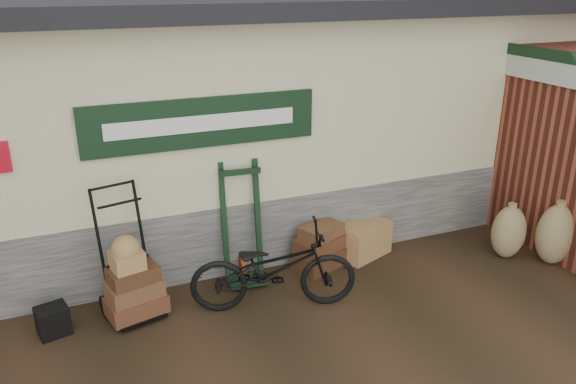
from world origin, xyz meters
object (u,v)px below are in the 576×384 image
object	(u,v)px
bicycle	(274,264)
black_trunk	(53,321)
suitcase_stack	(319,246)
green_barrow	(242,223)
wicker_hamper	(362,239)
porter_trolley	(125,252)

from	to	relation	value
bicycle	black_trunk	bearing A→B (deg)	95.56
suitcase_stack	bicycle	distance (m)	1.10
green_barrow	bicycle	xyz separation A→B (m)	(0.11, -0.73, -0.20)
black_trunk	green_barrow	bearing A→B (deg)	9.05
green_barrow	wicker_hamper	xyz separation A→B (m)	(1.64, 0.00, -0.51)
suitcase_stack	black_trunk	xyz separation A→B (m)	(-3.13, -0.26, -0.13)
green_barrow	bicycle	size ratio (longest dim) A/B	0.80
black_trunk	bicycle	distance (m)	2.34
porter_trolley	green_barrow	xyz separation A→B (m)	(1.37, 0.23, -0.00)
porter_trolley	suitcase_stack	xyz separation A→B (m)	(2.34, 0.14, -0.45)
wicker_hamper	bicycle	distance (m)	1.72
bicycle	green_barrow	bearing A→B (deg)	24.06
green_barrow	suitcase_stack	distance (m)	1.07
porter_trolley	bicycle	size ratio (longest dim) A/B	0.81
bicycle	suitcase_stack	bearing A→B (deg)	-37.76
wicker_hamper	suitcase_stack	bearing A→B (deg)	-172.87
suitcase_stack	porter_trolley	bearing A→B (deg)	-176.47
wicker_hamper	black_trunk	xyz separation A→B (m)	(-3.80, -0.34, -0.07)
porter_trolley	suitcase_stack	bearing A→B (deg)	-10.18
black_trunk	bicycle	size ratio (longest dim) A/B	0.17
porter_trolley	bicycle	distance (m)	1.58
suitcase_stack	bicycle	xyz separation A→B (m)	(-0.86, -0.65, 0.24)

